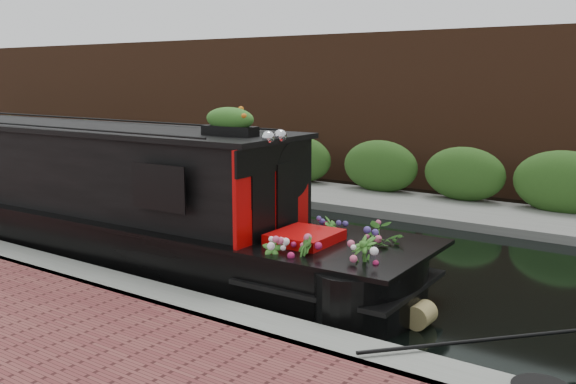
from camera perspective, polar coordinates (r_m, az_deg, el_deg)
The scene contains 7 objects.
ground at distance 11.43m, azimuth -4.07°, elevation -4.33°, with size 80.00×80.00×0.00m, color black.
near_bank_coping at distance 9.24m, azimuth -17.31°, elevation -8.38°, with size 40.00×0.60×0.50m, color gray.
far_bank_path at distance 14.83m, azimuth 6.27°, elevation -0.96°, with size 40.00×2.40×0.34m, color slate.
far_hedge at distance 15.61m, azimuth 7.88°, elevation -0.43°, with size 40.00×1.10×2.80m, color #29511B.
far_brick_wall at distance 17.48m, azimuth 11.07°, elevation 0.62°, with size 40.00×1.00×8.00m, color #4B2A19.
narrowboat at distance 11.30m, azimuth -17.45°, elevation -0.82°, with size 11.51×2.41×2.68m.
rope_fender at distance 7.74m, azimuth 11.74°, elevation -10.66°, with size 0.29×0.29×0.32m, color olive.
Camera 1 is at (7.05, -8.53, 2.89)m, focal length 40.00 mm.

